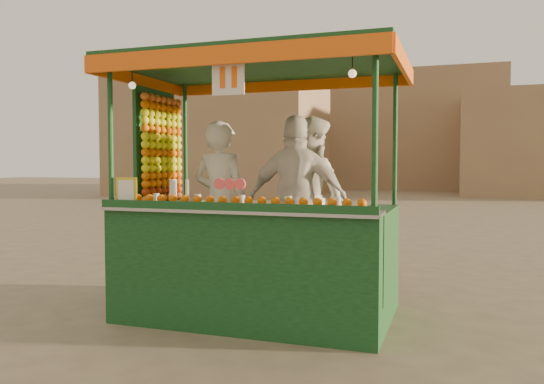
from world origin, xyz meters
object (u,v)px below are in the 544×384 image
(vendor_right, at_px, (297,201))
(vendor_left, at_px, (220,201))
(juice_cart, at_px, (250,234))
(vendor_middle, at_px, (311,198))

(vendor_right, bearing_deg, vendor_left, -3.94)
(juice_cart, distance_m, vendor_right, 0.59)
(vendor_left, relative_size, vendor_middle, 0.97)
(vendor_left, xyz_separation_m, vendor_middle, (0.87, 0.49, 0.03))
(juice_cart, height_order, vendor_left, juice_cart)
(vendor_right, bearing_deg, juice_cart, 19.86)
(juice_cart, bearing_deg, vendor_right, 27.07)
(vendor_middle, xyz_separation_m, vendor_right, (-0.03, -0.44, -0.01))
(juice_cart, distance_m, vendor_left, 0.54)
(juice_cart, height_order, vendor_right, juice_cart)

